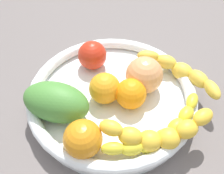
# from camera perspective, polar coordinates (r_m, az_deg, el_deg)

# --- Properties ---
(kitchen_counter) EXTENTS (1.20, 1.20, 0.03)m
(kitchen_counter) POSITION_cam_1_polar(r_m,az_deg,el_deg) (0.56, 0.00, -4.75)
(kitchen_counter) COLOR #675F5D
(kitchen_counter) RESTS_ON ground
(fruit_bowl) EXTENTS (0.35, 0.35, 0.05)m
(fruit_bowl) POSITION_cam_1_polar(r_m,az_deg,el_deg) (0.52, 0.00, -2.14)
(fruit_bowl) COLOR white
(fruit_bowl) RESTS_ON kitchen_counter
(banana_draped_left) EXTENTS (0.17, 0.16, 0.04)m
(banana_draped_left) POSITION_cam_1_polar(r_m,az_deg,el_deg) (0.45, 11.24, -10.19)
(banana_draped_left) COLOR yellow
(banana_draped_left) RESTS_ON fruit_bowl
(banana_draped_right) EXTENTS (0.18, 0.13, 0.05)m
(banana_draped_right) POSITION_cam_1_polar(r_m,az_deg,el_deg) (0.56, 15.53, 3.59)
(banana_draped_right) COLOR yellow
(banana_draped_right) RESTS_ON fruit_bowl
(banana_arching_top) EXTENTS (0.20, 0.10, 0.06)m
(banana_arching_top) POSITION_cam_1_polar(r_m,az_deg,el_deg) (0.44, 10.67, -10.48)
(banana_arching_top) COLOR yellow
(banana_arching_top) RESTS_ON fruit_bowl
(orange_front) EXTENTS (0.06, 0.06, 0.06)m
(orange_front) POSITION_cam_1_polar(r_m,az_deg,el_deg) (0.50, -1.69, -0.30)
(orange_front) COLOR orange
(orange_front) RESTS_ON fruit_bowl
(orange_mid_left) EXTENTS (0.06, 0.06, 0.06)m
(orange_mid_left) POSITION_cam_1_polar(r_m,az_deg,el_deg) (0.49, 4.36, -1.55)
(orange_mid_left) COLOR orange
(orange_mid_left) RESTS_ON fruit_bowl
(orange_mid_right) EXTENTS (0.07, 0.07, 0.07)m
(orange_mid_right) POSITION_cam_1_polar(r_m,az_deg,el_deg) (0.43, -6.70, -11.75)
(orange_mid_right) COLOR orange
(orange_mid_right) RESTS_ON fruit_bowl
(tomato_red) EXTENTS (0.07, 0.07, 0.07)m
(tomato_red) POSITION_cam_1_polar(r_m,az_deg,el_deg) (0.57, -4.55, 7.29)
(tomato_red) COLOR red
(tomato_red) RESTS_ON fruit_bowl
(peach_blush) EXTENTS (0.08, 0.08, 0.08)m
(peach_blush) POSITION_cam_1_polar(r_m,az_deg,el_deg) (0.52, 7.39, 2.71)
(peach_blush) COLOR #EA9E63
(peach_blush) RESTS_ON fruit_bowl
(mango_green) EXTENTS (0.14, 0.09, 0.07)m
(mango_green) POSITION_cam_1_polar(r_m,az_deg,el_deg) (0.48, -12.73, -3.36)
(mango_green) COLOR #4A8A38
(mango_green) RESTS_ON fruit_bowl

